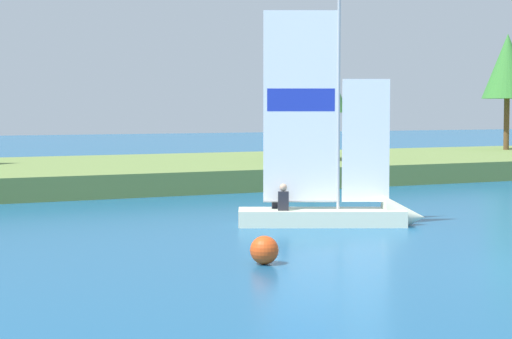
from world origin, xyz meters
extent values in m
cube|color=olive|center=(0.00, 25.31, 0.42)|extent=(80.00, 13.52, 0.85)
cylinder|color=brown|center=(7.21, 23.42, 1.90)|extent=(0.34, 0.34, 2.11)
cone|color=#47893D|center=(7.21, 23.42, 4.86)|extent=(3.12, 3.12, 3.80)
cylinder|color=brown|center=(22.30, 27.70, 2.27)|extent=(0.31, 0.31, 2.85)
cone|color=#387F33|center=(22.30, 27.70, 5.49)|extent=(2.79, 2.79, 3.59)
cube|color=silver|center=(-1.08, 8.99, 0.21)|extent=(4.53, 3.15, 0.43)
cone|color=silver|center=(0.89, 7.99, 0.21)|extent=(1.51, 1.54, 1.17)
cylinder|color=#B7B7BC|center=(-0.69, 8.79, 3.20)|extent=(0.08, 0.08, 5.53)
cube|color=white|center=(-1.58, 9.24, 3.19)|extent=(1.79, 0.93, 5.02)
cube|color=#1E33B2|center=(-1.58, 9.24, 3.34)|extent=(1.62, 0.84, 0.60)
cube|color=white|center=(-0.03, 8.46, 2.26)|extent=(1.14, 0.60, 3.27)
cylinder|color=#B7B7BC|center=(-1.58, 9.24, 0.65)|extent=(1.81, 0.95, 0.06)
cube|color=#26262D|center=(-2.13, 9.20, 0.68)|extent=(0.34, 0.30, 0.50)
sphere|color=tan|center=(-2.13, 9.20, 1.04)|extent=(0.20, 0.20, 0.20)
cube|color=#26262D|center=(-2.01, 9.78, 0.67)|extent=(0.34, 0.30, 0.47)
sphere|color=tan|center=(-2.01, 9.78, 1.01)|extent=(0.20, 0.20, 0.20)
sphere|color=#E54C19|center=(-5.39, 4.08, 0.29)|extent=(0.58, 0.58, 0.58)
camera|label=1|loc=(-14.04, -12.33, 3.09)|focal=65.82mm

